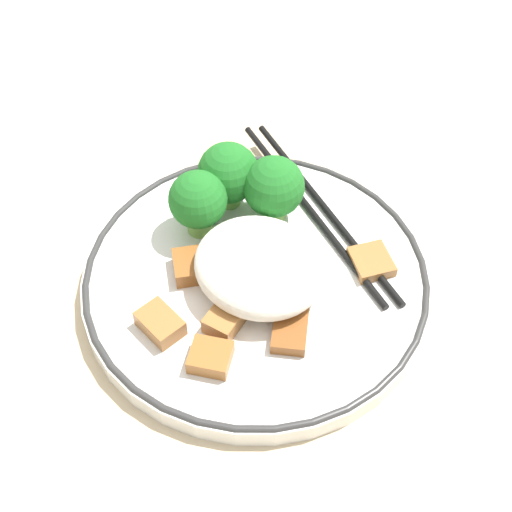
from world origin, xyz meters
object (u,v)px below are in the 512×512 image
plate (256,279)px  broccoli_back_left (274,188)px  broccoli_back_center (228,174)px  chopsticks (315,207)px  broccoli_back_right (198,201)px

plate → broccoli_back_left: broccoli_back_left is taller
broccoli_back_center → chopsticks: broccoli_back_center is taller
broccoli_back_center → broccoli_back_right: 0.04m
chopsticks → plate: bearing=-175.7°
plate → broccoli_back_right: bearing=83.8°
broccoli_back_left → broccoli_back_right: same height
plate → broccoli_back_right: broccoli_back_right is taller
broccoli_back_right → broccoli_back_center: bearing=2.9°
plate → broccoli_back_center: 0.08m
broccoli_back_center → plate: bearing=-124.2°
broccoli_back_left → chopsticks: (0.03, -0.02, -0.03)m
chopsticks → broccoli_back_right: bearing=143.0°
broccoli_back_center → broccoli_back_right: (-0.04, -0.00, -0.00)m
broccoli_back_left → broccoli_back_center: bearing=107.1°
plate → chopsticks: bearing=4.3°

